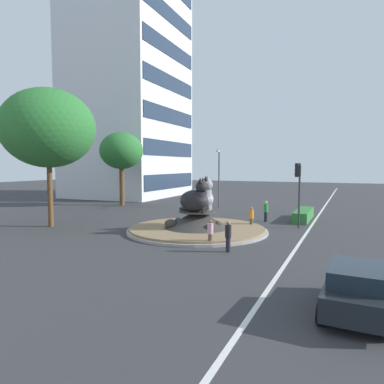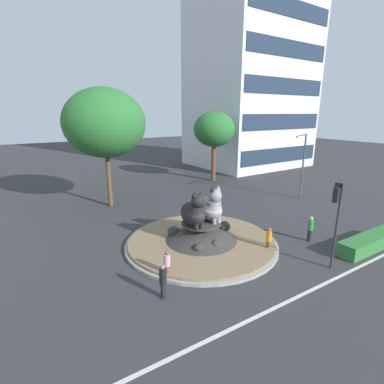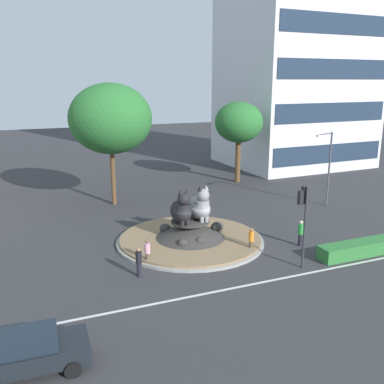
{
  "view_description": "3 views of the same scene",
  "coord_description": "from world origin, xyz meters",
  "px_view_note": "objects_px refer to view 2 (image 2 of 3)",
  "views": [
    {
      "loc": [
        -23.15,
        -10.12,
        4.82
      ],
      "look_at": [
        1.93,
        1.28,
        2.71
      ],
      "focal_mm": 33.05,
      "sensor_mm": 36.0,
      "label": 1
    },
    {
      "loc": [
        -9.84,
        -14.84,
        8.55
      ],
      "look_at": [
        -0.28,
        0.72,
        3.5
      ],
      "focal_mm": 26.98,
      "sensor_mm": 36.0,
      "label": 2
    },
    {
      "loc": [
        -10.61,
        -26.05,
        10.85
      ],
      "look_at": [
        0.34,
        0.49,
        3.41
      ],
      "focal_mm": 40.46,
      "sensor_mm": 36.0,
      "label": 3
    }
  ],
  "objects_px": {
    "cat_statue_grey": "(210,207)",
    "pedestrian_green_shirt": "(310,228)",
    "second_tree_near_tower": "(105,123)",
    "pedestrian_pink_shirt": "(167,264)",
    "broadleaf_tree_behind_island": "(214,130)",
    "streetlight_arm": "(302,161)",
    "pedestrian_orange_shirt": "(269,239)",
    "traffic_light_mast": "(337,207)",
    "pedestrian_black_shirt": "(163,281)",
    "cat_statue_black": "(194,212)",
    "office_tower": "(251,57)"
  },
  "relations": [
    {
      "from": "cat_statue_grey",
      "to": "pedestrian_green_shirt",
      "type": "height_order",
      "value": "cat_statue_grey"
    },
    {
      "from": "second_tree_near_tower",
      "to": "pedestrian_pink_shirt",
      "type": "height_order",
      "value": "second_tree_near_tower"
    },
    {
      "from": "second_tree_near_tower",
      "to": "pedestrian_green_shirt",
      "type": "xyz_separation_m",
      "value": [
        9.36,
        -14.81,
        -6.7
      ]
    },
    {
      "from": "broadleaf_tree_behind_island",
      "to": "streetlight_arm",
      "type": "distance_m",
      "value": 11.92
    },
    {
      "from": "pedestrian_pink_shirt",
      "to": "pedestrian_orange_shirt",
      "type": "xyz_separation_m",
      "value": [
        6.78,
        -0.68,
        0.04
      ]
    },
    {
      "from": "pedestrian_green_shirt",
      "to": "broadleaf_tree_behind_island",
      "type": "bearing_deg",
      "value": -37.77
    },
    {
      "from": "cat_statue_grey",
      "to": "traffic_light_mast",
      "type": "distance_m",
      "value": 7.53
    },
    {
      "from": "broadleaf_tree_behind_island",
      "to": "pedestrian_black_shirt",
      "type": "bearing_deg",
      "value": -131.04
    },
    {
      "from": "cat_statue_black",
      "to": "streetlight_arm",
      "type": "bearing_deg",
      "value": 104.98
    },
    {
      "from": "traffic_light_mast",
      "to": "streetlight_arm",
      "type": "relative_size",
      "value": 0.76
    },
    {
      "from": "pedestrian_black_shirt",
      "to": "cat_statue_grey",
      "type": "bearing_deg",
      "value": 79.68
    },
    {
      "from": "traffic_light_mast",
      "to": "streetlight_arm",
      "type": "distance_m",
      "value": 14.13
    },
    {
      "from": "cat_statue_black",
      "to": "pedestrian_black_shirt",
      "type": "height_order",
      "value": "cat_statue_black"
    },
    {
      "from": "pedestrian_black_shirt",
      "to": "pedestrian_pink_shirt",
      "type": "xyz_separation_m",
      "value": [
        0.93,
        1.43,
        -0.1
      ]
    },
    {
      "from": "traffic_light_mast",
      "to": "second_tree_near_tower",
      "type": "bearing_deg",
      "value": 22.59
    },
    {
      "from": "streetlight_arm",
      "to": "pedestrian_black_shirt",
      "type": "height_order",
      "value": "streetlight_arm"
    },
    {
      "from": "pedestrian_black_shirt",
      "to": "cat_statue_black",
      "type": "bearing_deg",
      "value": 86.64
    },
    {
      "from": "pedestrian_green_shirt",
      "to": "pedestrian_black_shirt",
      "type": "bearing_deg",
      "value": 69.99
    },
    {
      "from": "broadleaf_tree_behind_island",
      "to": "pedestrian_green_shirt",
      "type": "height_order",
      "value": "broadleaf_tree_behind_island"
    },
    {
      "from": "broadleaf_tree_behind_island",
      "to": "office_tower",
      "type": "bearing_deg",
      "value": 30.49
    },
    {
      "from": "traffic_light_mast",
      "to": "office_tower",
      "type": "height_order",
      "value": "office_tower"
    },
    {
      "from": "broadleaf_tree_behind_island",
      "to": "second_tree_near_tower",
      "type": "distance_m",
      "value": 14.97
    },
    {
      "from": "cat_statue_black",
      "to": "streetlight_arm",
      "type": "distance_m",
      "value": 15.69
    },
    {
      "from": "broadleaf_tree_behind_island",
      "to": "second_tree_near_tower",
      "type": "relative_size",
      "value": 0.81
    },
    {
      "from": "pedestrian_black_shirt",
      "to": "pedestrian_green_shirt",
      "type": "relative_size",
      "value": 0.98
    },
    {
      "from": "broadleaf_tree_behind_island",
      "to": "pedestrian_green_shirt",
      "type": "distance_m",
      "value": 19.92
    },
    {
      "from": "cat_statue_black",
      "to": "pedestrian_green_shirt",
      "type": "distance_m",
      "value": 8.14
    },
    {
      "from": "cat_statue_black",
      "to": "pedestrian_orange_shirt",
      "type": "relative_size",
      "value": 1.51
    },
    {
      "from": "streetlight_arm",
      "to": "pedestrian_pink_shirt",
      "type": "distance_m",
      "value": 19.51
    },
    {
      "from": "cat_statue_black",
      "to": "pedestrian_black_shirt",
      "type": "distance_m",
      "value": 5.73
    },
    {
      "from": "broadleaf_tree_behind_island",
      "to": "pedestrian_black_shirt",
      "type": "distance_m",
      "value": 25.65
    },
    {
      "from": "second_tree_near_tower",
      "to": "traffic_light_mast",
      "type": "bearing_deg",
      "value": -67.62
    },
    {
      "from": "streetlight_arm",
      "to": "pedestrian_green_shirt",
      "type": "xyz_separation_m",
      "value": [
        -7.86,
        -7.15,
        -2.89
      ]
    },
    {
      "from": "second_tree_near_tower",
      "to": "pedestrian_orange_shirt",
      "type": "bearing_deg",
      "value": -68.41
    },
    {
      "from": "office_tower",
      "to": "broadleaf_tree_behind_island",
      "type": "height_order",
      "value": "office_tower"
    },
    {
      "from": "broadleaf_tree_behind_island",
      "to": "pedestrian_pink_shirt",
      "type": "distance_m",
      "value": 24.03
    },
    {
      "from": "second_tree_near_tower",
      "to": "streetlight_arm",
      "type": "height_order",
      "value": "second_tree_near_tower"
    },
    {
      "from": "streetlight_arm",
      "to": "pedestrian_orange_shirt",
      "type": "relative_size",
      "value": 3.99
    },
    {
      "from": "streetlight_arm",
      "to": "pedestrian_pink_shirt",
      "type": "bearing_deg",
      "value": 3.0
    },
    {
      "from": "traffic_light_mast",
      "to": "broadleaf_tree_behind_island",
      "type": "bearing_deg",
      "value": -18.44
    },
    {
      "from": "cat_statue_grey",
      "to": "second_tree_near_tower",
      "type": "height_order",
      "value": "second_tree_near_tower"
    },
    {
      "from": "office_tower",
      "to": "pedestrian_black_shirt",
      "type": "bearing_deg",
      "value": -139.37
    },
    {
      "from": "traffic_light_mast",
      "to": "pedestrian_orange_shirt",
      "type": "xyz_separation_m",
      "value": [
        -1.54,
        3.17,
        -2.77
      ]
    },
    {
      "from": "pedestrian_green_shirt",
      "to": "cat_statue_grey",
      "type": "bearing_deg",
      "value": 36.59
    },
    {
      "from": "pedestrian_pink_shirt",
      "to": "pedestrian_green_shirt",
      "type": "bearing_deg",
      "value": 55.19
    },
    {
      "from": "traffic_light_mast",
      "to": "pedestrian_pink_shirt",
      "type": "bearing_deg",
      "value": 65.33
    },
    {
      "from": "pedestrian_pink_shirt",
      "to": "pedestrian_black_shirt",
      "type": "bearing_deg",
      "value": -62.45
    },
    {
      "from": "office_tower",
      "to": "pedestrian_green_shirt",
      "type": "bearing_deg",
      "value": -125.54
    },
    {
      "from": "second_tree_near_tower",
      "to": "pedestrian_pink_shirt",
      "type": "bearing_deg",
      "value": -94.3
    },
    {
      "from": "broadleaf_tree_behind_island",
      "to": "pedestrian_black_shirt",
      "type": "xyz_separation_m",
      "value": [
        -16.44,
        -18.89,
        -5.55
      ]
    }
  ]
}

